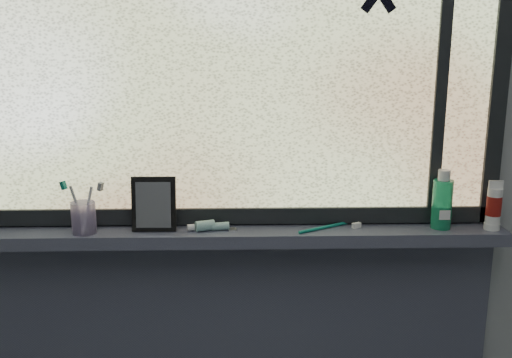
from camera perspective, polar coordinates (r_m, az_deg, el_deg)
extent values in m
cube|color=#9EA3A8|center=(1.76, -1.60, 2.86)|extent=(3.00, 0.01, 2.50)
cube|color=#44475A|center=(1.75, -1.55, -5.66)|extent=(1.62, 0.14, 0.04)
cube|color=silver|center=(1.71, -1.66, 11.99)|extent=(1.50, 0.01, 1.00)
cube|color=black|center=(1.78, -1.56, -3.64)|extent=(1.60, 0.03, 0.05)
cube|color=black|center=(1.87, 23.31, 11.06)|extent=(0.05, 0.03, 1.10)
cube|color=black|center=(1.81, 18.16, 11.43)|extent=(0.03, 0.03, 1.00)
cube|color=black|center=(1.74, -10.18, -2.48)|extent=(0.13, 0.07, 0.17)
cylinder|color=#C5AFE7|center=(1.77, -16.86, -3.72)|extent=(0.09, 0.09, 0.09)
cylinder|color=#22B075|center=(1.82, 18.14, -1.93)|extent=(0.07, 0.07, 0.15)
cylinder|color=silver|center=(1.86, 22.71, -2.28)|extent=(0.05, 0.05, 0.11)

